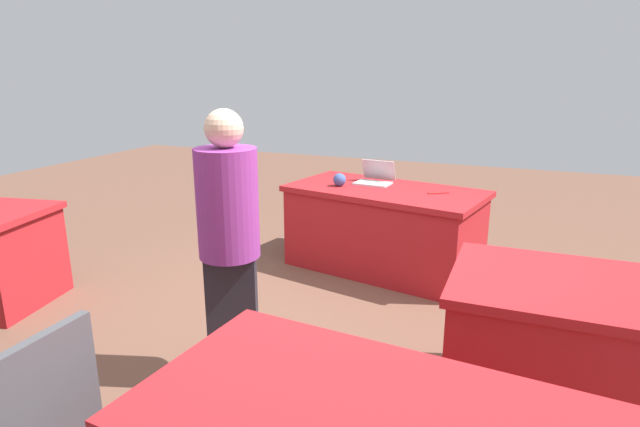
# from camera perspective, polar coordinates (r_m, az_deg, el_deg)

# --- Properties ---
(ground_plane) EXTENTS (14.40, 14.40, 0.00)m
(ground_plane) POSITION_cam_1_polar(r_m,az_deg,el_deg) (3.64, -0.22, -13.66)
(ground_plane) COLOR brown
(table_foreground) EXTENTS (1.85, 1.20, 0.75)m
(table_foreground) POSITION_cam_1_polar(r_m,az_deg,el_deg) (4.76, 7.03, -1.66)
(table_foreground) COLOR #AD1E23
(table_foreground) RESTS_ON ground
(table_mid_right) EXTENTS (1.41, 0.88, 0.75)m
(table_mid_right) POSITION_cam_1_polar(r_m,az_deg,el_deg) (3.06, 27.39, -13.54)
(table_mid_right) COLOR #AD1E23
(table_mid_right) RESTS_ON ground
(person_attendee_standing) EXTENTS (0.45, 0.45, 1.58)m
(person_attendee_standing) POSITION_cam_1_polar(r_m,az_deg,el_deg) (2.94, -9.92, -2.57)
(person_attendee_standing) COLOR #26262D
(person_attendee_standing) RESTS_ON ground
(laptop_silver) EXTENTS (0.34, 0.32, 0.21)m
(laptop_silver) POSITION_cam_1_polar(r_m,az_deg,el_deg) (4.85, 6.00, 3.77)
(laptop_silver) COLOR silver
(laptop_silver) RESTS_ON table_foreground
(yarn_ball) EXTENTS (0.12, 0.12, 0.12)m
(yarn_ball) POSITION_cam_1_polar(r_m,az_deg,el_deg) (4.71, 2.15, 3.72)
(yarn_ball) COLOR #3F5999
(yarn_ball) RESTS_ON table_foreground
(scissors_red) EXTENTS (0.17, 0.13, 0.01)m
(scissors_red) POSITION_cam_1_polar(r_m,az_deg,el_deg) (4.55, 12.83, 2.21)
(scissors_red) COLOR red
(scissors_red) RESTS_ON table_foreground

